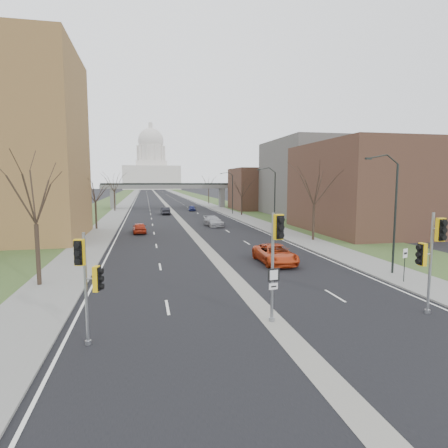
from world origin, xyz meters
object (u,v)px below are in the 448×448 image
object	(u,v)px
signal_pole_right	(431,249)
car_left_far	(165,211)
car_right_far	(192,208)
signal_pole_median	(276,248)
car_right_mid	(214,221)
car_right_near	(275,254)
car_left_near	(139,228)
speed_limit_sign	(405,259)
signal_pole_left	(88,273)

from	to	relation	value
signal_pole_right	car_left_far	bearing A→B (deg)	98.93
signal_pole_right	car_right_far	world-z (taller)	signal_pole_right
signal_pole_median	car_right_mid	world-z (taller)	signal_pole_median
car_right_far	car_left_far	bearing A→B (deg)	-124.72
car_right_near	car_right_mid	distance (m)	26.71
car_left_near	car_right_mid	distance (m)	12.35
signal_pole_right	car_right_mid	bearing A→B (deg)	95.34
car_left_near	car_right_near	xyz separation A→B (m)	(11.45, -21.16, 0.06)
car_left_far	car_right_far	world-z (taller)	car_left_far
car_left_far	car_right_mid	size ratio (longest dim) A/B	0.90
car_left_near	speed_limit_sign	bearing A→B (deg)	118.54
speed_limit_sign	car_right_near	bearing A→B (deg)	107.82
car_right_mid	signal_pole_right	bearing A→B (deg)	-90.98
signal_pole_median	car_right_near	distance (m)	13.95
car_right_near	car_right_far	bearing A→B (deg)	89.72
speed_limit_sign	car_left_near	world-z (taller)	speed_limit_sign
signal_pole_median	signal_pole_right	distance (m)	8.14
car_right_near	speed_limit_sign	bearing A→B (deg)	-50.73
car_left_near	car_right_mid	xyz separation A→B (m)	(11.03, 5.55, 0.04)
signal_pole_left	signal_pole_median	distance (m)	8.46
speed_limit_sign	car_right_far	size ratio (longest dim) A/B	0.61
car_left_far	car_left_near	bearing A→B (deg)	77.26
speed_limit_sign	car_right_far	distance (m)	65.59
signal_pole_right	speed_limit_sign	bearing A→B (deg)	62.34
speed_limit_sign	car_right_mid	xyz separation A→B (m)	(-6.82, 34.47, -0.91)
speed_limit_sign	car_right_near	distance (m)	10.10
car_right_mid	car_right_far	world-z (taller)	car_right_mid
car_right_far	signal_pole_median	bearing A→B (deg)	-90.82
signal_pole_median	car_left_near	distance (m)	34.82
signal_pole_right	car_right_near	bearing A→B (deg)	104.53
signal_pole_left	car_right_mid	bearing A→B (deg)	86.96
signal_pole_median	car_right_far	distance (m)	70.57
signal_pole_left	car_right_mid	world-z (taller)	signal_pole_left
speed_limit_sign	car_left_far	xyz separation A→B (m)	(-12.97, 56.69, -0.90)
car_left_near	car_right_far	world-z (taller)	car_left_near
signal_pole_left	car_left_near	world-z (taller)	signal_pole_left
car_right_far	car_right_near	bearing A→B (deg)	-87.09
signal_pole_median	signal_pole_right	xyz separation A→B (m)	(8.12, -0.48, -0.28)
signal_pole_median	car_right_near	size ratio (longest dim) A/B	0.95
car_right_mid	speed_limit_sign	bearing A→B (deg)	-85.41
signal_pole_right	signal_pole_median	bearing A→B (deg)	176.32
signal_pole_left	speed_limit_sign	distance (m)	20.32
signal_pole_left	signal_pole_right	size ratio (longest dim) A/B	0.90
signal_pole_right	car_right_near	xyz separation A→B (m)	(-3.52, 13.32, -2.68)
signal_pole_left	car_right_near	bearing A→B (deg)	60.67
signal_pole_left	car_right_far	xyz separation A→B (m)	(13.07, 71.15, -2.50)
car_left_near	car_left_far	bearing A→B (deg)	-103.11
signal_pole_left	signal_pole_median	size ratio (longest dim) A/B	0.89
car_right_near	car_right_far	world-z (taller)	car_right_near
car_right_near	signal_pole_left	bearing A→B (deg)	-133.83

